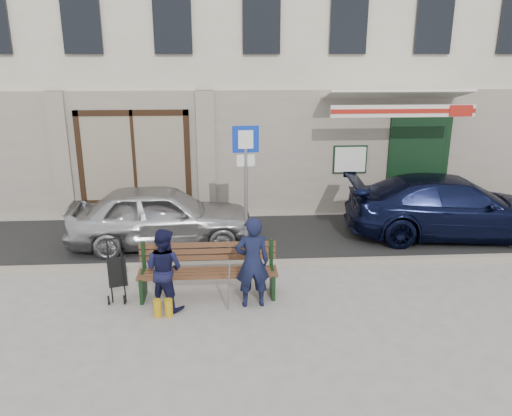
{
  "coord_description": "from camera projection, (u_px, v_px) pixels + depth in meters",
  "views": [
    {
      "loc": [
        -0.93,
        -7.62,
        4.07
      ],
      "look_at": [
        -0.34,
        1.6,
        1.2
      ],
      "focal_mm": 35.0,
      "sensor_mm": 36.0,
      "label": 1
    }
  ],
  "objects": [
    {
      "name": "ground",
      "position": [
        282.0,
        302.0,
        8.53
      ],
      "size": [
        80.0,
        80.0,
        0.0
      ],
      "primitive_type": "plane",
      "color": "#9E9991",
      "rests_on": "ground"
    },
    {
      "name": "asphalt_lane",
      "position": [
        267.0,
        238.0,
        11.48
      ],
      "size": [
        60.0,
        3.2,
        0.01
      ],
      "primitive_type": "cube",
      "color": "#282828",
      "rests_on": "ground"
    },
    {
      "name": "curb",
      "position": [
        273.0,
        264.0,
        9.94
      ],
      "size": [
        60.0,
        0.18,
        0.12
      ],
      "primitive_type": "cube",
      "color": "#9E9384",
      "rests_on": "ground"
    },
    {
      "name": "building",
      "position": [
        253.0,
        22.0,
        15.11
      ],
      "size": [
        20.0,
        8.27,
        10.0
      ],
      "color": "beige",
      "rests_on": "ground"
    },
    {
      "name": "car_silver",
      "position": [
        161.0,
        216.0,
        10.9
      ],
      "size": [
        4.08,
        1.84,
        1.36
      ],
      "primitive_type": "imported",
      "rotation": [
        0.0,
        0.0,
        1.63
      ],
      "color": "#B3B3B8",
      "rests_on": "ground"
    },
    {
      "name": "car_navy",
      "position": [
        452.0,
        207.0,
        11.45
      ],
      "size": [
        4.96,
        2.33,
        1.4
      ],
      "primitive_type": "imported",
      "rotation": [
        0.0,
        0.0,
        1.49
      ],
      "color": "black",
      "rests_on": "ground"
    },
    {
      "name": "parking_sign",
      "position": [
        246.0,
        172.0,
        9.67
      ],
      "size": [
        0.51,
        0.09,
        2.76
      ],
      "rotation": [
        0.0,
        0.0,
        0.09
      ],
      "color": "gray",
      "rests_on": "ground"
    },
    {
      "name": "bench",
      "position": [
        205.0,
        272.0,
        8.61
      ],
      "size": [
        2.4,
        1.17,
        0.98
      ],
      "color": "brown",
      "rests_on": "ground"
    },
    {
      "name": "man",
      "position": [
        252.0,
        262.0,
        8.21
      ],
      "size": [
        0.6,
        0.42,
        1.56
      ],
      "primitive_type": "imported",
      "rotation": [
        0.0,
        0.0,
        3.22
      ],
      "color": "#121732",
      "rests_on": "ground"
    },
    {
      "name": "woman",
      "position": [
        164.0,
        269.0,
        8.16
      ],
      "size": [
        0.84,
        0.78,
        1.39
      ],
      "primitive_type": "imported",
      "rotation": [
        0.0,
        0.0,
        2.65
      ],
      "color": "#131434",
      "rests_on": "ground"
    },
    {
      "name": "stroller",
      "position": [
        117.0,
        273.0,
        8.52
      ],
      "size": [
        0.37,
        0.48,
        1.07
      ],
      "rotation": [
        0.0,
        0.0,
        0.28
      ],
      "color": "black",
      "rests_on": "ground"
    }
  ]
}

